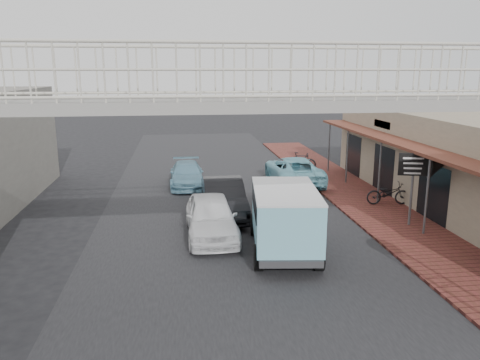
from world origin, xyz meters
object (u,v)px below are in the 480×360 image
object	(u,v)px
white_hatchback	(211,217)
angkot_curb	(293,170)
angkot_far	(187,174)
motorcycle_near	(388,193)
dark_sedan	(224,198)
angkot_van	(284,211)
motorcycle_far	(301,161)
arrow_sign	(434,166)

from	to	relation	value
white_hatchback	angkot_curb	distance (m)	9.00
angkot_far	motorcycle_near	xyz separation A→B (m)	(8.65, -5.01, -0.00)
dark_sedan	angkot_van	size ratio (longest dim) A/B	0.98
angkot_far	angkot_van	size ratio (longest dim) A/B	0.89
angkot_curb	motorcycle_far	size ratio (longest dim) A/B	2.85
angkot_curb	motorcycle_far	bearing A→B (deg)	-112.07
angkot_van	motorcycle_far	xyz separation A→B (m)	(3.73, 12.03, -0.75)
dark_sedan	angkot_van	world-z (taller)	angkot_van
angkot_curb	angkot_van	xyz separation A→B (m)	(-2.63, -9.34, 0.67)
angkot_far	angkot_van	bearing A→B (deg)	-72.57
dark_sedan	angkot_far	distance (m)	5.57
white_hatchback	arrow_sign	xyz separation A→B (m)	(8.22, -0.17, 1.66)
angkot_van	dark_sedan	bearing A→B (deg)	117.41
white_hatchback	dark_sedan	bearing A→B (deg)	73.59
motorcycle_near	arrow_sign	xyz separation A→B (m)	(0.27, -2.96, 1.81)
angkot_far	motorcycle_near	bearing A→B (deg)	-29.78
dark_sedan	arrow_sign	world-z (taller)	arrow_sign
motorcycle_far	dark_sedan	bearing A→B (deg)	154.23
white_hatchback	motorcycle_far	world-z (taller)	white_hatchback
white_hatchback	angkot_van	xyz separation A→B (m)	(2.25, -1.78, 0.64)
dark_sedan	angkot_van	distance (m)	4.52
angkot_far	motorcycle_near	distance (m)	9.99
dark_sedan	motorcycle_near	size ratio (longest dim) A/B	2.42
angkot_far	motorcycle_far	size ratio (longest dim) A/B	2.29
dark_sedan	angkot_van	bearing A→B (deg)	-69.75
angkot_van	motorcycle_far	distance (m)	12.62
white_hatchback	angkot_curb	xyz separation A→B (m)	(4.88, 7.55, -0.03)
angkot_van	motorcycle_far	size ratio (longest dim) A/B	2.58
white_hatchback	dark_sedan	xyz separation A→B (m)	(0.68, 2.41, 0.01)
angkot_van	arrow_sign	xyz separation A→B (m)	(5.97, 1.62, 1.02)
motorcycle_near	arrow_sign	bearing A→B (deg)	-169.13
white_hatchback	angkot_curb	bearing A→B (deg)	56.57
arrow_sign	dark_sedan	bearing A→B (deg)	175.45
angkot_curb	motorcycle_near	world-z (taller)	angkot_curb
angkot_curb	angkot_far	world-z (taller)	angkot_curb
angkot_curb	angkot_van	bearing A→B (deg)	74.42
angkot_van	motorcycle_near	bearing A→B (deg)	45.69
motorcycle_near	angkot_far	bearing A→B (deg)	65.56
dark_sedan	motorcycle_near	world-z (taller)	dark_sedan
angkot_van	motorcycle_near	distance (m)	7.35
angkot_van	white_hatchback	bearing A→B (deg)	148.49
white_hatchback	arrow_sign	distance (m)	8.39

